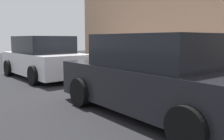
{
  "coord_description": "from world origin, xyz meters",
  "views": [
    {
      "loc": [
        -7.01,
        5.4,
        1.52
      ],
      "look_at": [
        -1.02,
        0.77,
        0.53
      ],
      "focal_mm": 38.63,
      "sensor_mm": 36.0,
      "label": 1
    }
  ],
  "objects_px": {
    "suitcase_red_8": "(121,66)",
    "suitcase_navy_7": "(128,67)",
    "suitcase_red_1": "(201,76)",
    "suitcase_navy_0": "(221,81)",
    "suitcase_black_2": "(187,74)",
    "suitcase_maroon_3": "(170,73)",
    "fire_hydrant": "(108,63)",
    "suitcase_silver_4": "(158,72)",
    "parked_car_charcoal_0": "(156,77)",
    "suitcase_teal_5": "(147,69)",
    "suitcase_olive_6": "(135,69)",
    "bollard_post": "(95,62)",
    "parked_car_white_1": "(44,58)"
  },
  "relations": [
    {
      "from": "suitcase_navy_0",
      "to": "suitcase_silver_4",
      "type": "xyz_separation_m",
      "value": [
        2.05,
        0.12,
        0.0
      ]
    },
    {
      "from": "fire_hydrant",
      "to": "parked_car_white_1",
      "type": "height_order",
      "value": "parked_car_white_1"
    },
    {
      "from": "suitcase_maroon_3",
      "to": "fire_hydrant",
      "type": "bearing_deg",
      "value": -1.11
    },
    {
      "from": "suitcase_teal_5",
      "to": "suitcase_olive_6",
      "type": "relative_size",
      "value": 1.38
    },
    {
      "from": "suitcase_red_1",
      "to": "suitcase_navy_0",
      "type": "bearing_deg",
      "value": -167.29
    },
    {
      "from": "suitcase_red_1",
      "to": "suitcase_navy_7",
      "type": "height_order",
      "value": "suitcase_red_1"
    },
    {
      "from": "parked_car_white_1",
      "to": "suitcase_teal_5",
      "type": "bearing_deg",
      "value": -145.28
    },
    {
      "from": "suitcase_red_1",
      "to": "parked_car_charcoal_0",
      "type": "distance_m",
      "value": 2.33
    },
    {
      "from": "suitcase_black_2",
      "to": "suitcase_silver_4",
      "type": "height_order",
      "value": "suitcase_silver_4"
    },
    {
      "from": "fire_hydrant",
      "to": "parked_car_charcoal_0",
      "type": "height_order",
      "value": "parked_car_charcoal_0"
    },
    {
      "from": "suitcase_maroon_3",
      "to": "fire_hydrant",
      "type": "xyz_separation_m",
      "value": [
        3.31,
        -0.06,
        0.05
      ]
    },
    {
      "from": "suitcase_teal_5",
      "to": "suitcase_navy_7",
      "type": "height_order",
      "value": "suitcase_teal_5"
    },
    {
      "from": "suitcase_teal_5",
      "to": "bollard_post",
      "type": "distance_m",
      "value": 3.02
    },
    {
      "from": "bollard_post",
      "to": "parked_car_white_1",
      "type": "distance_m",
      "value": 2.24
    },
    {
      "from": "suitcase_maroon_3",
      "to": "suitcase_red_8",
      "type": "xyz_separation_m",
      "value": [
        2.53,
        -0.13,
        -0.02
      ]
    },
    {
      "from": "suitcase_red_1",
      "to": "suitcase_maroon_3",
      "type": "bearing_deg",
      "value": -0.03
    },
    {
      "from": "parked_car_charcoal_0",
      "to": "suitcase_black_2",
      "type": "bearing_deg",
      "value": -68.29
    },
    {
      "from": "suitcase_teal_5",
      "to": "parked_car_charcoal_0",
      "type": "bearing_deg",
      "value": 137.36
    },
    {
      "from": "suitcase_black_2",
      "to": "suitcase_olive_6",
      "type": "height_order",
      "value": "suitcase_olive_6"
    },
    {
      "from": "suitcase_navy_0",
      "to": "suitcase_teal_5",
      "type": "xyz_separation_m",
      "value": [
        2.6,
        0.08,
        0.07
      ]
    },
    {
      "from": "suitcase_navy_7",
      "to": "suitcase_red_8",
      "type": "relative_size",
      "value": 1.07
    },
    {
      "from": "suitcase_silver_4",
      "to": "suitcase_teal_5",
      "type": "xyz_separation_m",
      "value": [
        0.54,
        -0.04,
        0.07
      ]
    },
    {
      "from": "suitcase_red_1",
      "to": "suitcase_navy_7",
      "type": "relative_size",
      "value": 1.14
    },
    {
      "from": "suitcase_black_2",
      "to": "suitcase_olive_6",
      "type": "bearing_deg",
      "value": 4.2
    },
    {
      "from": "suitcase_red_1",
      "to": "suitcase_navy_7",
      "type": "xyz_separation_m",
      "value": [
        3.1,
        -0.06,
        -0.06
      ]
    },
    {
      "from": "parked_car_charcoal_0",
      "to": "suitcase_red_1",
      "type": "bearing_deg",
      "value": -79.56
    },
    {
      "from": "suitcase_navy_0",
      "to": "parked_car_charcoal_0",
      "type": "xyz_separation_m",
      "value": [
        0.08,
        2.4,
        0.33
      ]
    },
    {
      "from": "suitcase_silver_4",
      "to": "suitcase_black_2",
      "type": "bearing_deg",
      "value": -171.47
    },
    {
      "from": "bollard_post",
      "to": "suitcase_navy_0",
      "type": "bearing_deg",
      "value": -177.97
    },
    {
      "from": "suitcase_navy_0",
      "to": "fire_hydrant",
      "type": "relative_size",
      "value": 1.16
    },
    {
      "from": "suitcase_navy_7",
      "to": "bollard_post",
      "type": "xyz_separation_m",
      "value": [
        2.01,
        0.14,
        0.03
      ]
    },
    {
      "from": "suitcase_navy_7",
      "to": "suitcase_olive_6",
      "type": "bearing_deg",
      "value": 171.92
    },
    {
      "from": "suitcase_red_1",
      "to": "suitcase_olive_6",
      "type": "distance_m",
      "value": 2.63
    },
    {
      "from": "suitcase_teal_5",
      "to": "parked_car_charcoal_0",
      "type": "height_order",
      "value": "parked_car_charcoal_0"
    },
    {
      "from": "suitcase_red_8",
      "to": "suitcase_navy_7",
      "type": "bearing_deg",
      "value": 171.93
    },
    {
      "from": "suitcase_black_2",
      "to": "suitcase_olive_6",
      "type": "xyz_separation_m",
      "value": [
        2.08,
        0.15,
        -0.07
      ]
    },
    {
      "from": "suitcase_black_2",
      "to": "fire_hydrant",
      "type": "distance_m",
      "value": 3.83
    },
    {
      "from": "suitcase_red_1",
      "to": "suitcase_teal_5",
      "type": "height_order",
      "value": "suitcase_red_1"
    },
    {
      "from": "suitcase_silver_4",
      "to": "fire_hydrant",
      "type": "relative_size",
      "value": 1.24
    },
    {
      "from": "suitcase_black_2",
      "to": "suitcase_maroon_3",
      "type": "bearing_deg",
      "value": 15.05
    },
    {
      "from": "fire_hydrant",
      "to": "suitcase_black_2",
      "type": "bearing_deg",
      "value": -178.85
    },
    {
      "from": "suitcase_black_2",
      "to": "parked_car_white_1",
      "type": "xyz_separation_m",
      "value": [
        4.89,
        2.42,
        0.27
      ]
    },
    {
      "from": "fire_hydrant",
      "to": "parked_car_white_1",
      "type": "distance_m",
      "value": 2.59
    },
    {
      "from": "suitcase_red_1",
      "to": "parked_car_charcoal_0",
      "type": "height_order",
      "value": "parked_car_charcoal_0"
    },
    {
      "from": "suitcase_red_8",
      "to": "suitcase_teal_5",
      "type": "bearing_deg",
      "value": 176.36
    },
    {
      "from": "suitcase_navy_0",
      "to": "suitcase_red_8",
      "type": "distance_m",
      "value": 4.1
    },
    {
      "from": "suitcase_maroon_3",
      "to": "parked_car_charcoal_0",
      "type": "height_order",
      "value": "parked_car_charcoal_0"
    },
    {
      "from": "suitcase_red_8",
      "to": "suitcase_navy_0",
      "type": "bearing_deg",
      "value": 179.8
    },
    {
      "from": "suitcase_navy_7",
      "to": "suitcase_teal_5",
      "type": "bearing_deg",
      "value": 178.61
    },
    {
      "from": "suitcase_navy_0",
      "to": "suitcase_olive_6",
      "type": "bearing_deg",
      "value": 2.28
    }
  ]
}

